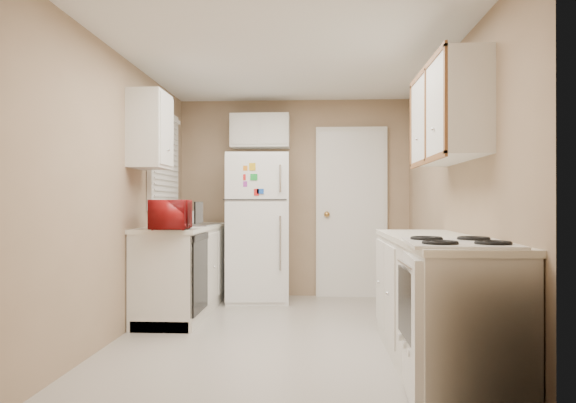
{
  "coord_description": "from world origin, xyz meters",
  "views": [
    {
      "loc": [
        0.26,
        -4.39,
        1.13
      ],
      "look_at": [
        0.0,
        0.5,
        1.15
      ],
      "focal_mm": 32.0,
      "sensor_mm": 36.0,
      "label": 1
    }
  ],
  "objects": [
    {
      "name": "floor",
      "position": [
        0.0,
        0.0,
        0.0
      ],
      "size": [
        3.8,
        3.8,
        0.0
      ],
      "primitive_type": "plane",
      "color": "beige",
      "rests_on": "ground"
    },
    {
      "name": "ceiling",
      "position": [
        0.0,
        0.0,
        2.4
      ],
      "size": [
        3.8,
        3.8,
        0.0
      ],
      "primitive_type": "plane",
      "color": "white",
      "rests_on": "floor"
    },
    {
      "name": "wall_left",
      "position": [
        -1.4,
        0.0,
        1.2
      ],
      "size": [
        3.8,
        3.8,
        0.0
      ],
      "primitive_type": "plane",
      "color": "tan",
      "rests_on": "floor"
    },
    {
      "name": "wall_right",
      "position": [
        1.4,
        0.0,
        1.2
      ],
      "size": [
        3.8,
        3.8,
        0.0
      ],
      "primitive_type": "plane",
      "color": "tan",
      "rests_on": "floor"
    },
    {
      "name": "wall_back",
      "position": [
        0.0,
        1.9,
        1.2
      ],
      "size": [
        2.8,
        2.8,
        0.0
      ],
      "primitive_type": "plane",
      "color": "tan",
      "rests_on": "floor"
    },
    {
      "name": "wall_front",
      "position": [
        0.0,
        -1.9,
        1.2
      ],
      "size": [
        2.8,
        2.8,
        0.0
      ],
      "primitive_type": "plane",
      "color": "tan",
      "rests_on": "floor"
    },
    {
      "name": "left_counter",
      "position": [
        -1.1,
        0.9,
        0.45
      ],
      "size": [
        0.6,
        1.8,
        0.9
      ],
      "primitive_type": "cube",
      "color": "silver",
      "rests_on": "floor"
    },
    {
      "name": "dishwasher",
      "position": [
        -0.81,
        0.3,
        0.49
      ],
      "size": [
        0.03,
        0.58,
        0.72
      ],
      "primitive_type": "cube",
      "color": "black",
      "rests_on": "floor"
    },
    {
      "name": "sink",
      "position": [
        -1.1,
        1.05,
        0.86
      ],
      "size": [
        0.54,
        0.74,
        0.16
      ],
      "primitive_type": "cube",
      "color": "gray",
      "rests_on": "left_counter"
    },
    {
      "name": "microwave",
      "position": [
        -1.03,
        0.14,
        1.05
      ],
      "size": [
        0.5,
        0.32,
        0.32
      ],
      "primitive_type": "imported",
      "rotation": [
        0.0,
        0.0,
        1.69
      ],
      "color": "maroon",
      "rests_on": "left_counter"
    },
    {
      "name": "soap_bottle",
      "position": [
        -1.15,
        1.59,
        1.0
      ],
      "size": [
        0.1,
        0.1,
        0.21
      ],
      "primitive_type": "imported",
      "rotation": [
        0.0,
        0.0,
        0.02
      ],
      "color": "white",
      "rests_on": "left_counter"
    },
    {
      "name": "window_blinds",
      "position": [
        -1.36,
        1.05,
        1.6
      ],
      "size": [
        0.1,
        0.98,
        1.08
      ],
      "primitive_type": "cube",
      "color": "silver",
      "rests_on": "wall_left"
    },
    {
      "name": "upper_cabinet_left",
      "position": [
        -1.25,
        0.22,
        1.8
      ],
      "size": [
        0.3,
        0.45,
        0.7
      ],
      "primitive_type": "cube",
      "color": "silver",
      "rests_on": "wall_left"
    },
    {
      "name": "refrigerator",
      "position": [
        -0.4,
        1.56,
        0.85
      ],
      "size": [
        0.74,
        0.72,
        1.7
      ],
      "primitive_type": "cube",
      "rotation": [
        0.0,
        0.0,
        0.06
      ],
      "color": "white",
      "rests_on": "floor"
    },
    {
      "name": "cabinet_over_fridge",
      "position": [
        -0.4,
        1.75,
        2.0
      ],
      "size": [
        0.7,
        0.3,
        0.4
      ],
      "primitive_type": "cube",
      "color": "silver",
      "rests_on": "wall_back"
    },
    {
      "name": "interior_door",
      "position": [
        0.7,
        1.86,
        1.02
      ],
      "size": [
        0.86,
        0.06,
        2.08
      ],
      "primitive_type": "cube",
      "color": "white",
      "rests_on": "floor"
    },
    {
      "name": "right_counter",
      "position": [
        1.1,
        -0.8,
        0.45
      ],
      "size": [
        0.6,
        2.0,
        0.9
      ],
      "primitive_type": "cube",
      "color": "silver",
      "rests_on": "floor"
    },
    {
      "name": "stove",
      "position": [
        1.07,
        -1.42,
        0.42
      ],
      "size": [
        0.61,
        0.73,
        0.85
      ],
      "primitive_type": "cube",
      "rotation": [
        0.0,
        0.0,
        -0.07
      ],
      "color": "white",
      "rests_on": "floor"
    },
    {
      "name": "upper_cabinet_right",
      "position": [
        1.25,
        -0.5,
        1.8
      ],
      "size": [
        0.3,
        1.2,
        0.7
      ],
      "primitive_type": "cube",
      "color": "silver",
      "rests_on": "wall_right"
    }
  ]
}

